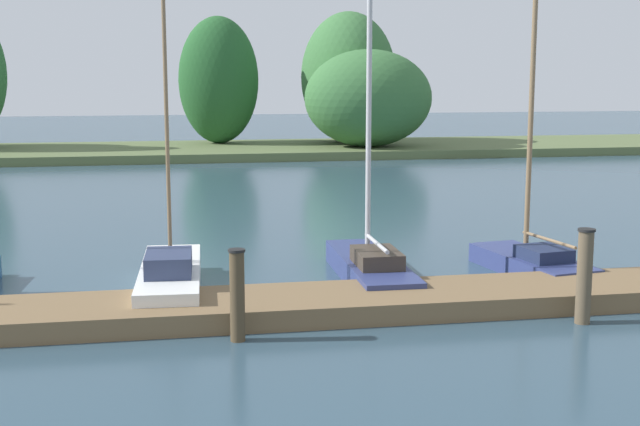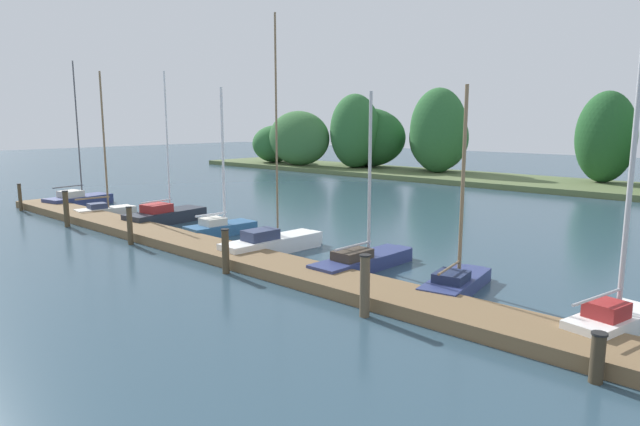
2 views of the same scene
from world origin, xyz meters
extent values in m
cube|color=brown|center=(0.00, 11.97, 0.17)|extent=(31.56, 1.80, 0.35)
cube|color=#56663D|center=(0.00, 40.45, 0.20)|extent=(66.11, 8.00, 0.40)
ellipsoid|color=#386B38|center=(12.10, 39.01, 2.74)|extent=(6.20, 4.81, 4.67)
ellipsoid|color=#235628|center=(5.15, 42.40, 3.58)|extent=(4.01, 3.44, 6.35)
ellipsoid|color=#386B38|center=(11.76, 42.05, 3.72)|extent=(4.83, 5.57, 6.63)
cube|color=white|center=(2.31, 13.57, 0.28)|extent=(1.25, 4.04, 0.56)
cube|color=white|center=(2.39, 15.37, 0.25)|extent=(0.63, 1.02, 0.47)
cube|color=#2D3856|center=(2.28, 13.08, 0.74)|extent=(0.85, 1.23, 0.36)
cylinder|color=#7F6647|center=(2.32, 13.87, 4.46)|extent=(0.07, 0.07, 7.80)
cube|color=navy|center=(6.13, 14.03, 0.22)|extent=(1.13, 4.07, 0.44)
cube|color=navy|center=(6.16, 15.85, 0.20)|extent=(0.60, 1.02, 0.38)
cube|color=#3D3328|center=(6.12, 13.52, 0.59)|extent=(0.81, 1.23, 0.29)
cylinder|color=#B7B7BC|center=(6.13, 14.33, 3.03)|extent=(0.10, 0.10, 5.17)
cylinder|color=#B7B7BC|center=(6.12, 13.56, 0.86)|extent=(0.11, 1.71, 0.08)
cube|color=navy|center=(9.45, 14.04, 0.19)|extent=(1.59, 3.25, 0.38)
cube|color=navy|center=(9.21, 15.42, 0.17)|extent=(0.72, 0.87, 0.33)
cube|color=#1E2847|center=(9.51, 13.66, 0.51)|extent=(0.96, 1.06, 0.25)
cylinder|color=#7F6647|center=(9.41, 14.27, 3.03)|extent=(0.10, 0.10, 5.30)
cylinder|color=#7F6647|center=(9.54, 13.51, 0.81)|extent=(0.35, 1.69, 0.06)
cylinder|color=#4C3D28|center=(3.27, 10.78, 0.69)|extent=(0.23, 0.23, 1.38)
cylinder|color=black|center=(3.27, 10.78, 1.40)|extent=(0.26, 0.26, 0.04)
cylinder|color=brown|center=(8.83, 10.70, 0.76)|extent=(0.24, 0.24, 1.51)
cylinder|color=black|center=(8.83, 10.70, 1.53)|extent=(0.28, 0.28, 0.04)
camera|label=1|loc=(2.21, -1.82, 4.03)|focal=48.56mm
camera|label=2|loc=(16.71, 0.58, 4.73)|focal=30.81mm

